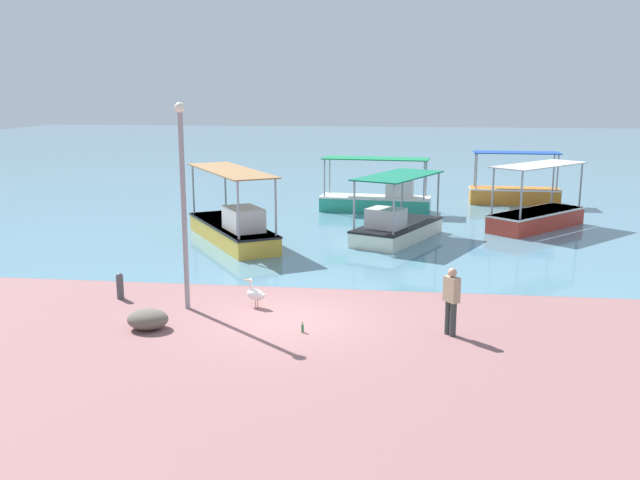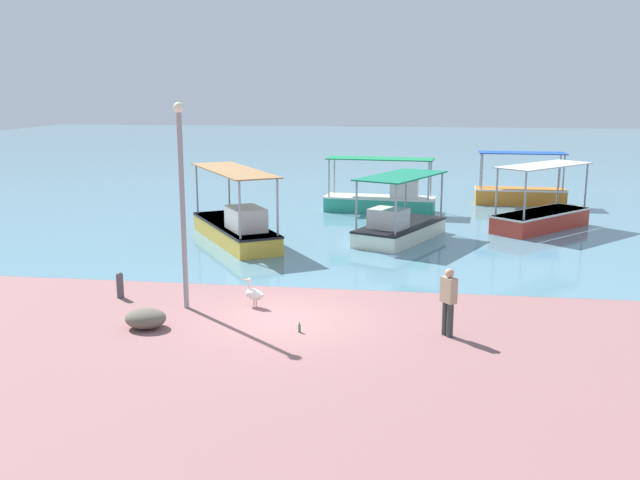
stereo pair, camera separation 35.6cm
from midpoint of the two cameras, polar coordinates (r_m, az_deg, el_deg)
The scene contains 13 objects.
ground at distance 18.76m, azimuth -3.01°, elevation -6.35°, with size 120.00×120.00×0.00m, color #8E5F5F.
harbor_water at distance 65.86m, azimuth 4.34°, elevation 6.92°, with size 110.00×90.00×0.00m, color teal.
fishing_boat_outer at distance 28.25m, azimuth 5.74°, elevation 1.13°, with size 3.70×5.15×2.58m.
fishing_boat_center at distance 27.83m, azimuth -7.28°, elevation 1.06°, with size 4.81×6.22×2.83m.
fishing_boat_near_left at distance 38.36m, azimuth 15.01°, elevation 3.67°, with size 4.59×1.61×2.68m.
fishing_boat_far_left at distance 31.82m, azimuth 16.62°, elevation 1.88°, with size 4.62×4.87×2.76m.
fishing_boat_far_right at distance 34.79m, azimuth 4.40°, elevation 3.31°, with size 5.44×2.05×2.60m.
pelican at distance 19.73m, azimuth -5.71°, elevation -4.32°, with size 0.77×0.48×0.80m.
lamp_post at distance 19.33m, azimuth -11.41°, elevation 3.55°, with size 0.28×0.28×5.57m.
mooring_bollard at distance 21.24m, azimuth -16.18°, elevation -3.47°, with size 0.21×0.21×0.76m.
fisherman_standing at distance 17.58m, azimuth 9.89°, elevation -4.70°, with size 0.42×0.45×1.69m.
net_pile at distance 18.50m, azimuth -14.16°, elevation -6.17°, with size 1.04×0.88×0.50m, color #625B4E.
glass_bottle at distance 17.76m, azimuth -1.99°, elevation -7.06°, with size 0.07×0.07×0.27m.
Camera 1 is at (2.99, -17.54, 5.94)m, focal length 40.00 mm.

